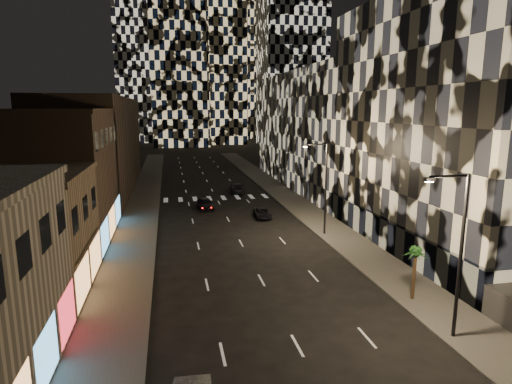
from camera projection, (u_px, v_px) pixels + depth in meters
name	position (u px, v px, depth m)	size (l,w,h in m)	color
sidewalk_left	(143.00, 200.00, 58.28)	(4.00, 120.00, 0.15)	#47443F
sidewalk_right	(285.00, 195.00, 62.20)	(4.00, 120.00, 0.15)	#47443F
curb_left	(159.00, 200.00, 58.69)	(0.20, 120.00, 0.15)	#4C4C47
curb_right	(271.00, 195.00, 61.79)	(0.20, 120.00, 0.15)	#4C4C47
retail_tan	(8.00, 238.00, 28.27)	(10.00, 10.00, 8.00)	#846B4F
retail_brown	(53.00, 178.00, 39.91)	(10.00, 15.00, 12.00)	#4B392A
retail_filler_left	(97.00, 145.00, 65.20)	(10.00, 40.00, 14.00)	#4B392A
midrise_right	(473.00, 125.00, 37.55)	(16.00, 25.00, 22.00)	#232326
midrise_base	(386.00, 234.00, 37.86)	(0.60, 25.00, 3.00)	#383838
midrise_filler_right	(334.00, 130.00, 69.18)	(16.00, 40.00, 18.00)	#232326
streetlight_near	(458.00, 245.00, 22.40)	(2.55, 0.25, 9.00)	black
streetlight_far	(324.00, 182.00, 41.64)	(2.55, 0.25, 9.00)	black
car_dark_midlane	(205.00, 204.00, 53.48)	(1.69, 4.19, 1.43)	black
car_dark_oncoming	(237.00, 188.00, 64.19)	(1.98, 4.87, 1.41)	black
car_dark_rightlane	(262.00, 213.00, 49.30)	(1.76, 3.81, 1.06)	black
palm_tree	(415.00, 256.00, 27.50)	(1.77, 1.81, 3.55)	#47331E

